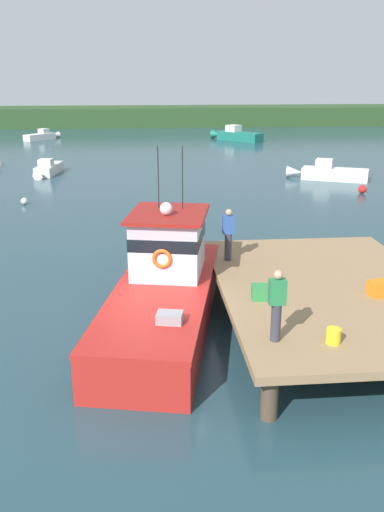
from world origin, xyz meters
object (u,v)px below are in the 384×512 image
at_px(crate_single_by_cleat, 263,292).
at_px(moored_boat_far_left, 329,173).
at_px(crate_stack_mid_dock, 381,288).
at_px(main_fishing_boat, 166,286).
at_px(bait_bucket, 333,336).
at_px(moored_boat_far_right, 42,136).
at_px(moored_boat_mid_harbor, 237,135).
at_px(mooring_buoy_outer, 24,201).
at_px(deckhand_by_the_boat, 277,304).
at_px(deckhand_further_back, 228,234).
at_px(mooring_buoy_inshore, 362,189).
at_px(moored_boat_outer_mooring, 48,169).

bearing_deg(crate_single_by_cleat, moored_boat_far_left, 67.36).
xyz_separation_m(crate_single_by_cleat, crate_stack_mid_dock, (3.11, -0.07, 0.02)).
relative_size(main_fishing_boat, crate_stack_mid_dock, 16.61).
xyz_separation_m(crate_stack_mid_dock, bait_bucket, (-2.12, -2.48, -0.03)).
bearing_deg(moored_boat_far_right, moored_boat_mid_harbor, -7.46).
distance_m(bait_bucket, moored_boat_mid_harbor, 47.45).
height_order(bait_bucket, mooring_buoy_outer, bait_bucket).
bearing_deg(crate_single_by_cleat, moored_boat_mid_harbor, 81.26).
relative_size(crate_stack_mid_dock, moored_boat_far_right, 0.15).
bearing_deg(mooring_buoy_outer, deckhand_by_the_boat, -64.26).
height_order(crate_stack_mid_dock, deckhand_by_the_boat, deckhand_by_the_boat).
distance_m(crate_stack_mid_dock, deckhand_further_back, 4.82).
bearing_deg(moored_boat_mid_harbor, mooring_buoy_inshore, -83.63).
height_order(main_fishing_boat, crate_single_by_cleat, main_fishing_boat).
bearing_deg(main_fishing_boat, mooring_buoy_inshore, 52.93).
distance_m(deckhand_by_the_boat, moored_boat_far_left, 26.34).
relative_size(main_fishing_boat, moored_boat_far_right, 2.57).
relative_size(moored_boat_outer_mooring, mooring_buoy_outer, 12.29).
distance_m(crate_stack_mid_dock, mooring_buoy_outer, 20.96).
distance_m(deckhand_by_the_boat, moored_boat_outer_mooring, 29.78).
bearing_deg(moored_boat_outer_mooring, mooring_buoy_outer, -88.88).
xyz_separation_m(crate_single_by_cleat, moored_boat_far_right, (-13.50, 47.20, -1.00)).
xyz_separation_m(main_fishing_boat, crate_stack_mid_dock, (5.57, -1.65, 0.39)).
height_order(deckhand_further_back, mooring_buoy_inshore, deckhand_further_back).
relative_size(main_fishing_boat, crate_single_by_cleat, 16.61).
bearing_deg(bait_bucket, moored_boat_outer_mooring, 110.37).
distance_m(deckhand_by_the_boat, deckhand_further_back, 5.45).
bearing_deg(crate_stack_mid_dock, deckhand_further_back, 137.96).
height_order(moored_boat_far_right, mooring_buoy_outer, moored_boat_far_right).
relative_size(moored_boat_far_left, moored_boat_outer_mooring, 1.18).
distance_m(main_fishing_boat, mooring_buoy_inshore, 20.39).
relative_size(deckhand_by_the_boat, moored_boat_outer_mooring, 0.37).
relative_size(deckhand_by_the_boat, mooring_buoy_inshore, 3.26).
bearing_deg(mooring_buoy_outer, moored_boat_far_right, 97.65).
relative_size(moored_boat_mid_harbor, mooring_buoy_outer, 14.50).
bearing_deg(mooring_buoy_inshore, deckhand_further_back, -124.92).
bearing_deg(mooring_buoy_inshore, moored_boat_mid_harbor, 96.37).
bearing_deg(mooring_buoy_inshore, moored_boat_outer_mooring, 157.42).
distance_m(moored_boat_far_left, mooring_buoy_inshore, 4.41).
bearing_deg(main_fishing_boat, bait_bucket, -50.14).
xyz_separation_m(crate_stack_mid_dock, moored_boat_far_left, (6.15, 22.27, -0.94)).
distance_m(moored_boat_mid_harbor, mooring_buoy_outer, 32.23).
bearing_deg(moored_boat_outer_mooring, moored_boat_far_right, 100.42).
relative_size(main_fishing_boat, moored_boat_mid_harbor, 1.90).
height_order(deckhand_further_back, moored_boat_outer_mooring, deckhand_further_back).
distance_m(bait_bucket, moored_boat_far_right, 51.82).
xyz_separation_m(crate_stack_mid_dock, deckhand_further_back, (-3.55, 3.20, 0.66)).
bearing_deg(crate_single_by_cleat, deckhand_further_back, 98.01).
distance_m(moored_boat_mid_harbor, moored_boat_outer_mooring, 24.83).
xyz_separation_m(deckhand_by_the_boat, deckhand_further_back, (-0.20, 5.44, 0.00)).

